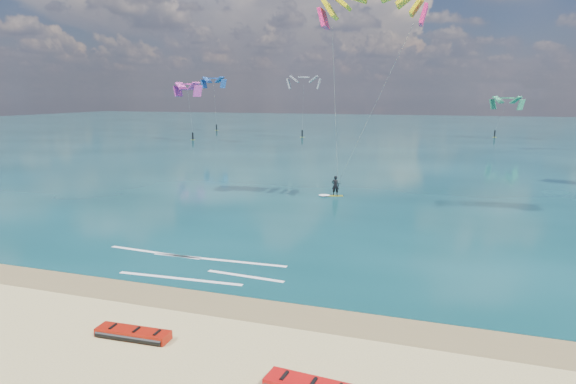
# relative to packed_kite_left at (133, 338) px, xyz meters

# --- Properties ---
(ground) EXTENTS (320.00, 320.00, 0.00)m
(ground) POSITION_rel_packed_kite_left_xyz_m (-0.99, 40.75, 0.00)
(ground) COLOR tan
(ground) RESTS_ON ground
(wet_sand_strip) EXTENTS (320.00, 2.40, 0.01)m
(wet_sand_strip) POSITION_rel_packed_kite_left_xyz_m (-0.99, 3.75, 0.00)
(wet_sand_strip) COLOR olive
(wet_sand_strip) RESTS_ON ground
(sea) EXTENTS (320.00, 200.00, 0.04)m
(sea) POSITION_rel_packed_kite_left_xyz_m (-0.99, 104.75, 0.02)
(sea) COLOR #092E32
(sea) RESTS_ON ground
(packed_kite_left) EXTENTS (3.01, 1.16, 0.37)m
(packed_kite_left) POSITION_rel_packed_kite_left_xyz_m (0.00, 0.00, 0.00)
(packed_kite_left) COLOR #A51608
(packed_kite_left) RESTS_ON ground
(kitesurfer_main) EXTENTS (10.08, 7.43, 16.71)m
(kitesurfer_main) POSITION_rel_packed_kite_left_xyz_m (2.76, 24.64, 8.58)
(kitesurfer_main) COLOR yellow
(kitesurfer_main) RESTS_ON sea
(shoreline_foam) EXTENTS (11.18, 3.77, 0.01)m
(shoreline_foam) POSITION_rel_packed_kite_left_xyz_m (-1.69, 7.73, 0.05)
(shoreline_foam) COLOR white
(shoreline_foam) RESTS_ON ground
(distant_kites) EXTENTS (82.13, 29.14, 12.18)m
(distant_kites) POSITION_rel_packed_kite_left_xyz_m (-10.68, 80.77, 5.55)
(distant_kites) COLOR #359364
(distant_kites) RESTS_ON ground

